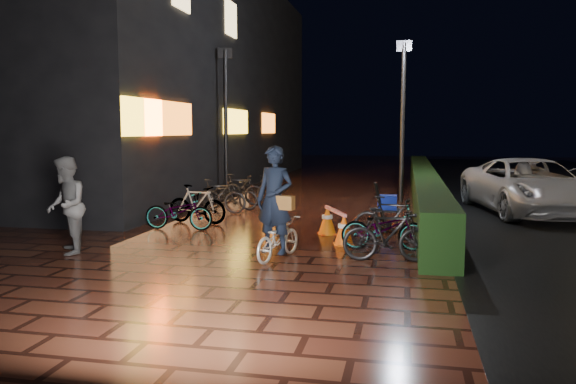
% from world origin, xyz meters
% --- Properties ---
extents(ground, '(80.00, 80.00, 0.00)m').
position_xyz_m(ground, '(0.00, 0.00, 0.00)').
color(ground, '#381911').
rests_on(ground, ground).
extents(hedge, '(0.70, 20.00, 1.00)m').
position_xyz_m(hedge, '(3.30, 8.00, 0.50)').
color(hedge, black).
rests_on(hedge, ground).
extents(bystander_person, '(1.05, 1.11, 1.82)m').
position_xyz_m(bystander_person, '(-3.40, -1.81, 0.91)').
color(bystander_person, slate).
rests_on(bystander_person, ground).
extents(van, '(3.42, 5.78, 1.51)m').
position_xyz_m(van, '(6.05, 5.40, 0.76)').
color(van, silver).
rests_on(van, ground).
extents(storefront_block, '(12.09, 22.00, 9.00)m').
position_xyz_m(storefront_block, '(-9.50, 11.50, 4.50)').
color(storefront_block, black).
rests_on(storefront_block, ground).
extents(lamp_post_hedge, '(0.49, 0.14, 5.09)m').
position_xyz_m(lamp_post_hedge, '(2.58, 7.34, 2.80)').
color(lamp_post_hedge, black).
rests_on(lamp_post_hedge, ground).
extents(lamp_post_sf, '(0.47, 0.22, 4.97)m').
position_xyz_m(lamp_post_sf, '(-3.18, 6.94, 2.73)').
color(lamp_post_sf, black).
rests_on(lamp_post_sf, ground).
extents(cyclist, '(0.88, 1.50, 2.03)m').
position_xyz_m(cyclist, '(0.50, -1.45, 0.75)').
color(cyclist, white).
rests_on(cyclist, ground).
extents(traffic_barrier, '(0.94, 1.54, 0.64)m').
position_xyz_m(traffic_barrier, '(1.29, 0.63, 0.32)').
color(traffic_barrier, '#FF5E0D').
rests_on(traffic_barrier, ground).
extents(cart_assembly, '(0.61, 0.62, 1.13)m').
position_xyz_m(cart_assembly, '(2.30, 2.16, 0.58)').
color(cart_assembly, black).
rests_on(cart_assembly, ground).
extents(parked_bikes_storefront, '(1.81, 6.03, 0.95)m').
position_xyz_m(parked_bikes_storefront, '(-2.30, 3.83, 0.45)').
color(parked_bikes_storefront, black).
rests_on(parked_bikes_storefront, ground).
extents(parked_bikes_hedge, '(1.75, 2.42, 0.95)m').
position_xyz_m(parked_bikes_hedge, '(2.40, -0.28, 0.46)').
color(parked_bikes_hedge, black).
rests_on(parked_bikes_hedge, ground).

